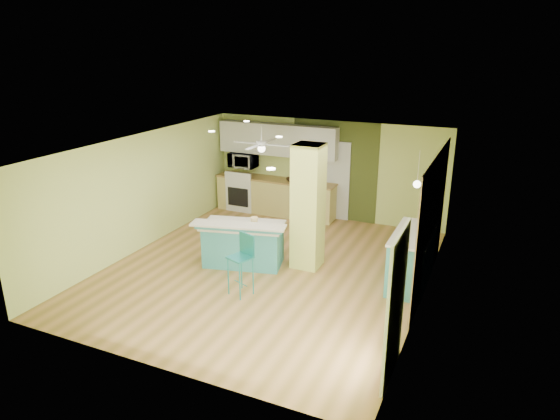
% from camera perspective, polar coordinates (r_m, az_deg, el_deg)
% --- Properties ---
extents(floor, '(6.00, 7.00, 0.01)m').
position_cam_1_polar(floor, '(10.05, -1.43, -6.80)').
color(floor, olive).
rests_on(floor, ground).
extents(ceiling, '(6.00, 7.00, 0.01)m').
position_cam_1_polar(ceiling, '(9.26, -1.56, 7.37)').
color(ceiling, white).
rests_on(ceiling, wall_back).
extents(wall_back, '(6.00, 0.01, 2.50)m').
position_cam_1_polar(wall_back, '(12.70, 5.42, 4.60)').
color(wall_back, '#CDE078').
rests_on(wall_back, floor).
extents(wall_front, '(6.00, 0.01, 2.50)m').
position_cam_1_polar(wall_front, '(6.84, -14.50, -8.58)').
color(wall_front, '#CDE078').
rests_on(wall_front, floor).
extents(wall_left, '(0.01, 7.00, 2.50)m').
position_cam_1_polar(wall_left, '(11.17, -15.53, 2.03)').
color(wall_left, '#CDE078').
rests_on(wall_left, floor).
extents(wall_right, '(0.01, 7.00, 2.50)m').
position_cam_1_polar(wall_right, '(8.77, 16.49, -2.59)').
color(wall_right, '#CDE078').
rests_on(wall_right, floor).
extents(wood_panel, '(0.02, 3.40, 2.50)m').
position_cam_1_polar(wood_panel, '(9.34, 16.94, -1.35)').
color(wood_panel, '#906F52').
rests_on(wood_panel, floor).
extents(olive_accent, '(2.20, 0.02, 2.50)m').
position_cam_1_polar(olive_accent, '(12.62, 6.25, 4.49)').
color(olive_accent, '#434E1F').
rests_on(olive_accent, floor).
extents(interior_door, '(0.82, 0.05, 2.00)m').
position_cam_1_polar(interior_door, '(12.66, 6.17, 3.36)').
color(interior_door, silver).
rests_on(interior_door, floor).
extents(french_door, '(0.04, 1.08, 2.10)m').
position_cam_1_polar(french_door, '(6.78, 13.07, -10.63)').
color(french_door, silver).
rests_on(french_door, floor).
extents(column, '(0.55, 0.55, 2.50)m').
position_cam_1_polar(column, '(9.77, 3.22, 0.34)').
color(column, '#CAD362').
rests_on(column, floor).
extents(kitchen_run, '(3.25, 0.63, 0.94)m').
position_cam_1_polar(kitchen_run, '(13.10, -0.50, 1.59)').
color(kitchen_run, '#CFBE6C').
rests_on(kitchen_run, floor).
extents(stove, '(0.76, 0.66, 1.08)m').
position_cam_1_polar(stove, '(13.51, -4.18, 2.01)').
color(stove, white).
rests_on(stove, floor).
extents(upper_cabinets, '(3.20, 0.34, 0.80)m').
position_cam_1_polar(upper_cabinets, '(12.85, -0.29, 8.05)').
color(upper_cabinets, silver).
rests_on(upper_cabinets, wall_back).
extents(microwave, '(0.70, 0.48, 0.39)m').
position_cam_1_polar(microwave, '(13.29, -4.25, 5.71)').
color(microwave, white).
rests_on(microwave, wall_back).
extents(ceiling_fan, '(1.41, 1.41, 0.61)m').
position_cam_1_polar(ceiling_fan, '(11.58, -2.13, 7.50)').
color(ceiling_fan, white).
rests_on(ceiling_fan, ceiling).
extents(pendant_lamp, '(0.14, 0.14, 0.69)m').
position_cam_1_polar(pendant_lamp, '(9.33, 15.39, 2.88)').
color(pendant_lamp, white).
rests_on(pendant_lamp, ceiling).
extents(wall_decor, '(0.03, 0.90, 0.70)m').
position_cam_1_polar(wall_decor, '(9.43, 17.15, 0.76)').
color(wall_decor, brown).
rests_on(wall_decor, wood_panel).
extents(peninsula, '(1.92, 1.36, 0.99)m').
position_cam_1_polar(peninsula, '(10.12, -4.24, -3.81)').
color(peninsula, teal).
rests_on(peninsula, floor).
extents(bar_stool, '(0.48, 0.48, 1.13)m').
position_cam_1_polar(bar_stool, '(8.86, -4.23, -5.10)').
color(bar_stool, teal).
rests_on(bar_stool, floor).
extents(side_counter, '(0.68, 1.60, 1.03)m').
position_cam_1_polar(side_counter, '(9.59, 14.79, -5.34)').
color(side_counter, teal).
rests_on(side_counter, floor).
extents(fruit_bowl, '(0.37, 0.37, 0.07)m').
position_cam_1_polar(fruit_bowl, '(12.78, 1.35, 3.50)').
color(fruit_bowl, '#342315').
rests_on(fruit_bowl, kitchen_run).
extents(canister, '(0.15, 0.15, 0.17)m').
position_cam_1_polar(canister, '(9.90, -2.97, -1.29)').
color(canister, yellow).
rests_on(canister, peninsula).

